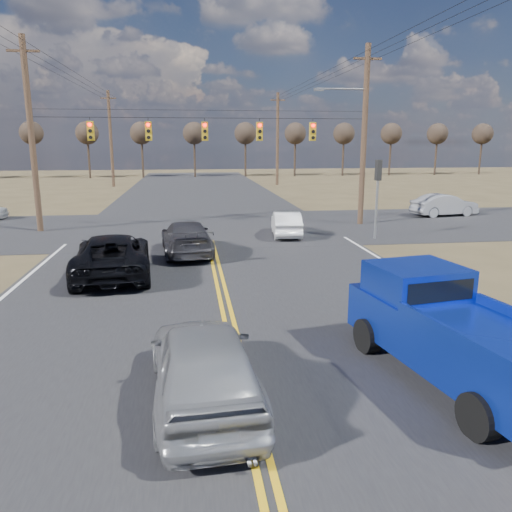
{
  "coord_description": "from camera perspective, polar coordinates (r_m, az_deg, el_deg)",
  "views": [
    {
      "loc": [
        -0.98,
        -10.0,
        4.73
      ],
      "look_at": [
        0.91,
        3.98,
        1.5
      ],
      "focal_mm": 35.0,
      "sensor_mm": 36.0,
      "label": 1
    }
  ],
  "objects": [
    {
      "name": "road_main",
      "position": [
        20.58,
        -4.76,
        -0.44
      ],
      "size": [
        14.0,
        120.0,
        0.02
      ],
      "primitive_type": "cube",
      "color": "#28282B",
      "rests_on": "ground"
    },
    {
      "name": "treeline",
      "position": [
        36.99,
        -6.38,
        14.33
      ],
      "size": [
        87.0,
        117.8,
        7.4
      ],
      "color": "#33261C",
      "rests_on": "ground"
    },
    {
      "name": "ground",
      "position": [
        11.11,
        -1.94,
        -12.32
      ],
      "size": [
        160.0,
        160.0,
        0.0
      ],
      "primitive_type": "plane",
      "color": "brown",
      "rests_on": "ground"
    },
    {
      "name": "pickup_truck",
      "position": [
        10.91,
        21.4,
        -7.99
      ],
      "size": [
        2.93,
        5.79,
        2.08
      ],
      "rotation": [
        0.0,
        0.0,
        0.16
      ],
      "color": "black",
      "rests_on": "ground"
    },
    {
      "name": "signal_gantry",
      "position": [
        27.83,
        -4.78,
        13.54
      ],
      "size": [
        19.6,
        4.83,
        10.0
      ],
      "color": "#473323",
      "rests_on": "ground"
    },
    {
      "name": "dgrey_car_queue",
      "position": [
        21.61,
        -7.95,
        2.07
      ],
      "size": [
        2.43,
        5.11,
        1.44
      ],
      "primitive_type": "imported",
      "rotation": [
        0.0,
        0.0,
        3.23
      ],
      "color": "#323136",
      "rests_on": "ground"
    },
    {
      "name": "white_car_queue",
      "position": [
        25.72,
        3.47,
        3.71
      ],
      "size": [
        1.75,
        3.98,
        1.27
      ],
      "primitive_type": "imported",
      "rotation": [
        0.0,
        0.0,
        3.03
      ],
      "color": "white",
      "rests_on": "ground"
    },
    {
      "name": "black_suv",
      "position": [
        18.57,
        -16.09,
        0.08
      ],
      "size": [
        3.06,
        5.77,
        1.54
      ],
      "primitive_type": "imported",
      "rotation": [
        0.0,
        0.0,
        3.23
      ],
      "color": "black",
      "rests_on": "ground"
    },
    {
      "name": "cross_car_east_near",
      "position": [
        34.94,
        20.73,
        5.47
      ],
      "size": [
        2.22,
        4.53,
        1.43
      ],
      "primitive_type": "imported",
      "rotation": [
        0.0,
        0.0,
        1.74
      ],
      "color": "#A4A6AC",
      "rests_on": "ground"
    },
    {
      "name": "utility_poles",
      "position": [
        27.02,
        -5.79,
        13.89
      ],
      "size": [
        19.6,
        58.32,
        10.0
      ],
      "color": "#473323",
      "rests_on": "ground"
    },
    {
      "name": "silver_suv",
      "position": [
        9.34,
        -6.01,
        -12.1
      ],
      "size": [
        2.17,
        4.77,
        1.59
      ],
      "primitive_type": "imported",
      "rotation": [
        0.0,
        0.0,
        3.21
      ],
      "color": "gray",
      "rests_on": "ground"
    },
    {
      "name": "road_cross",
      "position": [
        28.42,
        -5.62,
        3.25
      ],
      "size": [
        120.0,
        12.0,
        0.02
      ],
      "primitive_type": "cube",
      "color": "#28282B",
      "rests_on": "ground"
    }
  ]
}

